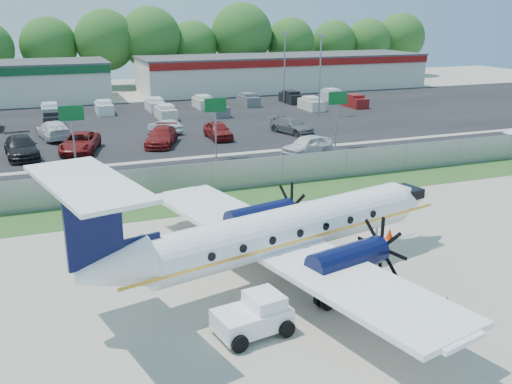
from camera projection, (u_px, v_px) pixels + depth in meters
name	position (u px, v px, depth m)	size (l,w,h in m)	color
ground	(304.00, 279.00, 25.15)	(170.00, 170.00, 0.00)	#B3AB98
grass_verge	(222.00, 200.00, 35.85)	(170.00, 4.00, 0.02)	#2D561E
access_road	(193.00, 173.00, 42.09)	(170.00, 8.00, 0.02)	black
parking_lot	(142.00, 124.00, 60.81)	(170.00, 32.00, 0.02)	black
perimeter_fence	(212.00, 177.00, 37.33)	(120.00, 0.06, 1.99)	gray
building_east	(284.00, 72.00, 88.49)	(44.40, 12.40, 5.24)	silver
sign_left	(72.00, 122.00, 41.77)	(1.80, 0.26, 5.00)	gray
sign_mid	(216.00, 113.00, 45.52)	(1.80, 0.26, 5.00)	gray
sign_right	(337.00, 106.00, 49.27)	(1.80, 0.26, 5.00)	gray
light_pole_ne	(320.00, 69.00, 64.29)	(0.90, 0.35, 9.09)	gray
light_pole_se	(285.00, 63.00, 73.20)	(0.90, 0.35, 9.09)	gray
tree_line	(104.00, 87.00, 91.12)	(112.00, 6.00, 14.00)	#28601C
aircraft	(281.00, 231.00, 24.52)	(19.27, 18.85, 5.88)	white
pushback_tug	(255.00, 315.00, 20.78)	(2.91, 2.30, 1.45)	white
baggage_cart_near	(312.00, 263.00, 25.73)	(2.13, 1.57, 1.00)	gray
cone_nose	(390.00, 234.00, 29.62)	(0.42, 0.42, 0.60)	red
cone_port_wing	(446.00, 303.00, 22.60)	(0.39, 0.39, 0.55)	red
cone_starboard_wing	(194.00, 230.00, 30.25)	(0.37, 0.37, 0.52)	red
road_car_mid	(307.00, 155.00, 47.44)	(1.94, 4.82, 1.64)	silver
parked_car_a	(22.00, 157.00, 46.57)	(2.40, 5.90, 1.71)	black
parked_car_b	(81.00, 152.00, 48.40)	(2.71, 5.89, 1.64)	maroon
parked_car_c	(162.00, 145.00, 50.88)	(2.28, 5.61, 1.63)	maroon
parked_car_d	(218.00, 139.00, 53.57)	(1.89, 4.69, 1.60)	maroon
parked_car_e	(292.00, 133.00, 55.97)	(2.08, 5.11, 1.48)	#595B5E
parked_car_f	(55.00, 139.00, 53.54)	(2.40, 5.90, 1.71)	silver
parked_car_g	(166.00, 133.00, 56.03)	(1.40, 4.02, 1.32)	silver
far_parking_rows	(135.00, 116.00, 65.27)	(56.00, 10.00, 1.60)	gray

